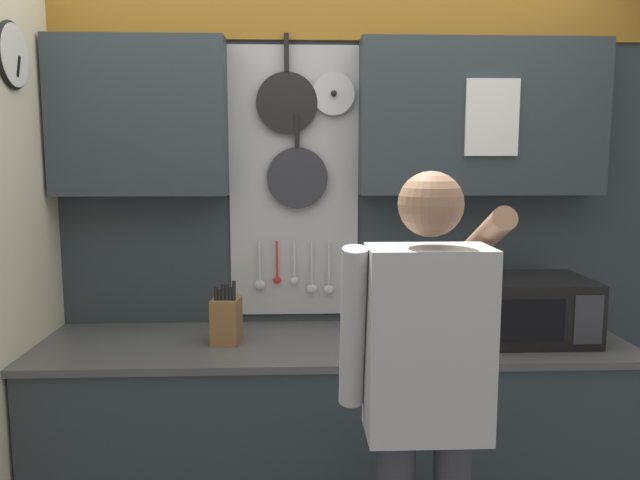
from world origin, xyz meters
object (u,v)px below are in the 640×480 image
at_px(microwave, 525,309).
at_px(knife_block, 226,319).
at_px(utensil_crock, 431,320).
at_px(person, 426,382).

bearing_deg(microwave, knife_block, 179.97).
bearing_deg(utensil_crock, knife_block, -179.92).
relative_size(knife_block, person, 0.17).
xyz_separation_m(utensil_crock, person, (-0.17, -0.69, -0.01)).
distance_m(knife_block, utensil_crock, 0.87).
distance_m(microwave, knife_block, 1.27).
xyz_separation_m(microwave, person, (-0.57, -0.68, -0.06)).
height_order(microwave, person, person).
height_order(knife_block, utensil_crock, utensil_crock).
distance_m(utensil_crock, person, 0.71).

